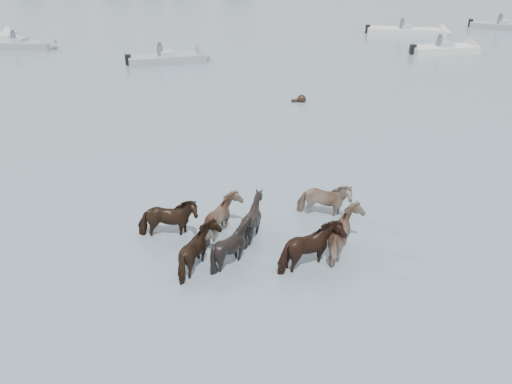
{
  "coord_description": "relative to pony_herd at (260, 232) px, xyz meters",
  "views": [
    {
      "loc": [
        -1.13,
        -10.66,
        7.71
      ],
      "look_at": [
        -0.47,
        2.74,
        1.1
      ],
      "focal_mm": 38.03,
      "sensor_mm": 36.0,
      "label": 1
    }
  ],
  "objects": [
    {
      "name": "motorboat_b",
      "position": [
        -3.85,
        22.03,
        -0.21
      ],
      "size": [
        5.45,
        2.78,
        1.92
      ],
      "rotation": [
        0.0,
        0.0,
        0.24
      ],
      "color": "gray",
      "rests_on": "ground"
    },
    {
      "name": "motorboat_d",
      "position": [
        14.44,
        23.88,
        -0.21
      ],
      "size": [
        5.25,
        2.29,
        1.92
      ],
      "rotation": [
        0.0,
        0.0,
        0.14
      ],
      "color": "silver",
      "rests_on": "ground"
    },
    {
      "name": "motorboat_a",
      "position": [
        -14.48,
        26.7,
        -0.21
      ],
      "size": [
        5.25,
        2.33,
        1.92
      ],
      "rotation": [
        0.0,
        0.0,
        -0.15
      ],
      "color": "gray",
      "rests_on": "ground"
    },
    {
      "name": "pony_herd",
      "position": [
        0.0,
        0.0,
        0.0
      ],
      "size": [
        6.24,
        3.98,
        1.46
      ],
      "color": "black",
      "rests_on": "ground"
    },
    {
      "name": "motorboat_c",
      "position": [
        14.06,
        30.59,
        -0.21
      ],
      "size": [
        6.67,
        2.98,
        1.92
      ],
      "rotation": [
        0.0,
        0.0,
        -0.22
      ],
      "color": "silver",
      "rests_on": "ground"
    },
    {
      "name": "swimming_pony",
      "position": [
        2.72,
        13.14,
        -0.33
      ],
      "size": [
        0.72,
        0.44,
        0.44
      ],
      "color": "black",
      "rests_on": "ground"
    },
    {
      "name": "ground",
      "position": [
        0.42,
        -1.68,
        -0.43
      ],
      "size": [
        400.0,
        400.0,
        0.0
      ],
      "primitive_type": "plane",
      "color": "slate",
      "rests_on": "ground"
    }
  ]
}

